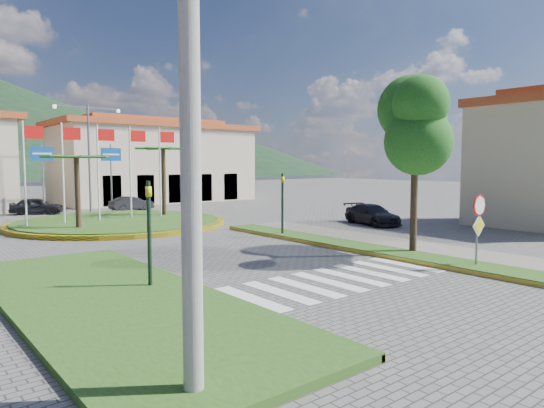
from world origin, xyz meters
TOP-DOWN VIEW (x-y plane):
  - ground at (0.00, 0.00)m, footprint 160.00×160.00m
  - sidewalk_right at (6.00, 2.00)m, footprint 4.00×28.00m
  - verge_right at (4.80, 2.00)m, footprint 1.60×28.00m
  - median_left at (-6.50, 6.00)m, footprint 5.00×14.00m
  - crosswalk at (0.00, 4.00)m, footprint 8.00×3.00m
  - roundabout_island at (0.00, 22.00)m, footprint 12.70×12.70m
  - stop_sign at (4.90, 1.96)m, footprint 0.80×0.11m
  - deciduous_tree at (5.50, 5.00)m, footprint 3.60×3.60m
  - utility_pole at (-7.50, 0.00)m, footprint 0.32×0.32m
  - traffic_light_left at (-5.20, 6.50)m, footprint 0.15×0.18m
  - traffic_light_right at (4.50, 12.00)m, footprint 0.15×0.18m
  - traffic_light_far at (8.00, 26.00)m, footprint 0.18×0.15m
  - direction_sign_west at (-2.00, 30.97)m, footprint 1.60×0.14m
  - direction_sign_east at (3.00, 30.97)m, footprint 1.60×0.14m
  - street_lamp_centre at (1.00, 30.00)m, footprint 4.80×0.16m
  - building_right at (10.00, 38.00)m, footprint 19.08×9.54m
  - hill_far_east at (70.00, 135.00)m, footprint 120.00×120.00m
  - car_dark_a at (-2.33, 31.63)m, footprint 3.88×2.73m
  - car_dark_b at (4.19, 30.00)m, footprint 3.44×1.37m
  - car_side_right at (12.00, 12.40)m, footprint 2.68×4.48m

SIDE VIEW (x-z plane):
  - ground at x=0.00m, z-range 0.00..0.00m
  - crosswalk at x=0.00m, z-range 0.00..0.01m
  - sidewalk_right at x=6.00m, z-range 0.00..0.15m
  - verge_right at x=4.80m, z-range 0.00..0.18m
  - median_left at x=-6.50m, z-range 0.00..0.18m
  - roundabout_island at x=0.00m, z-range -2.83..3.17m
  - car_dark_b at x=4.19m, z-range 0.00..1.11m
  - car_side_right at x=12.00m, z-range 0.00..1.22m
  - car_dark_a at x=-2.33m, z-range 0.00..1.23m
  - stop_sign at x=4.90m, z-range 0.47..3.12m
  - traffic_light_left at x=-5.20m, z-range 0.34..3.54m
  - traffic_light_right at x=4.50m, z-range 0.34..3.54m
  - traffic_light_far at x=8.00m, z-range 0.34..3.54m
  - direction_sign_west at x=-2.00m, z-range 0.93..6.13m
  - direction_sign_east at x=3.00m, z-range 0.93..6.13m
  - building_right at x=10.00m, z-range -0.12..7.93m
  - street_lamp_centre at x=1.00m, z-range 0.50..8.50m
  - utility_pole at x=-7.50m, z-range 0.00..9.00m
  - deciduous_tree at x=5.50m, z-range 1.78..8.58m
  - hill_far_east at x=70.00m, z-range 0.00..18.00m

